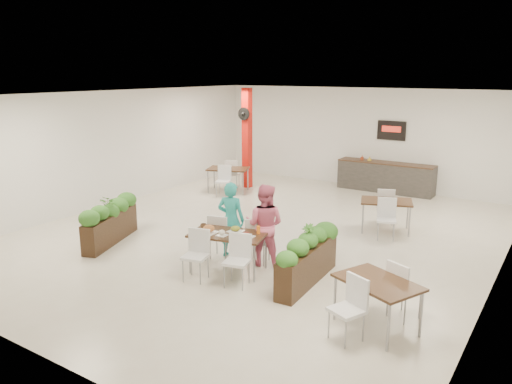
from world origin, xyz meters
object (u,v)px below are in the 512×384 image
Objects in this scene: side_table_c at (378,289)px; diner_woman at (265,225)px; red_column at (247,137)px; main_table at (228,239)px; service_counter at (385,176)px; side_table_a at (228,172)px; planter_left at (110,220)px; side_table_b at (386,206)px; planter_right at (308,256)px; diner_man at (231,220)px.

diner_woman is at bearing 179.17° from side_table_c.
main_table is (3.64, -6.05, -1.01)m from red_column.
side_table_a is (-4.16, -2.69, 0.14)m from service_counter.
side_table_b is at bearing 40.31° from planter_left.
side_table_a is at bearing 147.47° from side_table_b.
planter_left is (-3.54, -0.76, -0.29)m from diner_woman.
main_table is at bearing -75.61° from side_table_a.
planter_right is 1.26× the size of side_table_a.
red_column reaches higher than diner_man.
side_table_b is (1.70, 4.00, -0.01)m from main_table.
side_table_a is (-3.80, 5.22, -0.00)m from main_table.
side_table_a is 1.00× the size of side_table_b.
planter_left is at bearing -174.81° from planter_right.
diner_woman is at bearing 58.14° from main_table.
diner_woman is 0.97× the size of side_table_a.
planter_right is (1.17, -7.59, 0.02)m from service_counter.
planter_left is at bearing -178.14° from main_table.
side_table_a is (-3.41, 4.56, -0.15)m from diner_man.
diner_man is 1.97m from planter_right.
diner_woman reaches higher than side_table_c.
main_table is 0.96× the size of planter_left.
red_column is 1.94× the size of side_table_c.
main_table is 1.20× the size of diner_man.
planter_left reaches higher than side_table_b.
side_table_a is at bearing -61.44° from diner_woman.
side_table_c is at bearing -29.42° from planter_right.
main_table is at bearing -58.93° from red_column.
side_table_a is at bearing 137.41° from planter_right.
service_counter is 7.26m from diner_woman.
diner_man reaches higher than side_table_b.
red_column is 9.53m from side_table_c.
red_column reaches higher than side_table_c.
side_table_b is (2.09, 3.34, -0.15)m from diner_man.
diner_man is at bearing -14.14° from diner_woman.
planter_left is at bearing 1.31° from diner_man.
side_table_b is (0.17, 3.68, 0.11)m from planter_right.
red_column is at bearing 132.08° from planter_right.
side_table_c is (3.52, -1.24, -0.16)m from diner_man.
side_table_c is (6.77, -6.63, -1.02)m from red_column.
red_column reaches higher than service_counter.
planter_left is at bearing -104.53° from side_table_a.
service_counter is at bearing 131.74° from side_table_c.
diner_man is at bearing -175.73° from side_table_c.
main_table is at bearing 44.00° from diner_woman.
planter_left is 5.37m from side_table_a.
main_table is at bearing 1.86° from planter_left.
side_table_b is (1.35, -3.91, 0.14)m from service_counter.
red_column is 1.65× the size of planter_left.
diner_woman is at bearing 12.08° from planter_left.
side_table_b is 1.01× the size of side_table_c.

